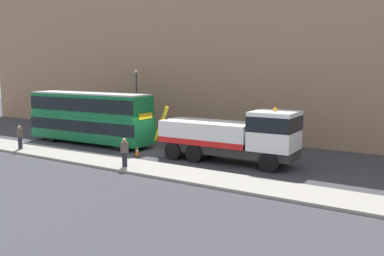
# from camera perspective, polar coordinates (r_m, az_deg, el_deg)

# --- Properties ---
(ground_plane) EXTENTS (120.00, 120.00, 0.00)m
(ground_plane) POSITION_cam_1_polar(r_m,az_deg,el_deg) (29.71, -4.98, -3.40)
(ground_plane) COLOR #38383D
(near_kerb) EXTENTS (60.00, 2.80, 0.15)m
(near_kerb) POSITION_cam_1_polar(r_m,az_deg,el_deg) (26.56, -10.52, -4.73)
(near_kerb) COLOR gray
(near_kerb) RESTS_ON ground_plane
(building_facade) EXTENTS (60.00, 1.50, 16.00)m
(building_facade) POSITION_cam_1_polar(r_m,az_deg,el_deg) (36.10, 3.07, 11.53)
(building_facade) COLOR #9E7A5B
(building_facade) RESTS_ON ground_plane
(recovery_tow_truck) EXTENTS (10.17, 2.87, 3.67)m
(recovery_tow_truck) POSITION_cam_1_polar(r_m,az_deg,el_deg) (26.28, 5.63, -1.02)
(recovery_tow_truck) COLOR #2D2D2D
(recovery_tow_truck) RESTS_ON ground_plane
(double_decker_bus) EXTENTS (11.10, 2.84, 4.06)m
(double_decker_bus) POSITION_cam_1_polar(r_m,az_deg,el_deg) (33.78, -13.82, 1.63)
(double_decker_bus) COLOR #146B38
(double_decker_bus) RESTS_ON ground_plane
(pedestrian_onlooker) EXTENTS (0.42, 0.48, 1.71)m
(pedestrian_onlooker) POSITION_cam_1_polar(r_m,az_deg,el_deg) (32.55, -22.50, -1.21)
(pedestrian_onlooker) COLOR #232333
(pedestrian_onlooker) RESTS_ON near_kerb
(pedestrian_bystander) EXTENTS (0.46, 0.37, 1.71)m
(pedestrian_bystander) POSITION_cam_1_polar(r_m,az_deg,el_deg) (25.00, -9.22, -3.37)
(pedestrian_bystander) COLOR #232333
(pedestrian_bystander) RESTS_ON near_kerb
(traffic_cone_near_bus) EXTENTS (0.36, 0.36, 0.72)m
(traffic_cone_near_bus) POSITION_cam_1_polar(r_m,az_deg,el_deg) (28.64, -7.53, -3.18)
(traffic_cone_near_bus) COLOR orange
(traffic_cone_near_bus) RESTS_ON ground_plane
(street_lamp) EXTENTS (0.36, 0.36, 5.83)m
(street_lamp) POSITION_cam_1_polar(r_m,az_deg,el_deg) (38.22, -7.59, 4.39)
(street_lamp) COLOR #38383D
(street_lamp) RESTS_ON ground_plane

